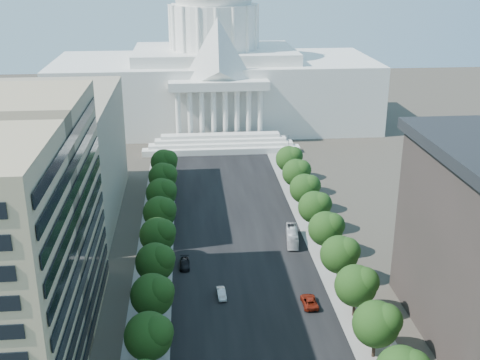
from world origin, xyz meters
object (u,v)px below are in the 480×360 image
object	(u,v)px
car_red	(309,301)
city_bus	(292,236)
car_dark_b	(185,264)
car_silver	(221,293)

from	to	relation	value
car_red	city_bus	xyz separation A→B (m)	(1.36, 26.65, 0.64)
car_dark_b	city_bus	size ratio (longest dim) A/B	0.50
city_bus	car_silver	bearing A→B (deg)	-120.90
car_silver	car_red	distance (m)	16.77
car_silver	car_dark_b	size ratio (longest dim) A/B	0.88
car_red	car_dark_b	world-z (taller)	car_red
car_silver	car_dark_b	xyz separation A→B (m)	(-6.95, 12.49, -0.00)
car_silver	car_dark_b	distance (m)	14.30
car_silver	city_bus	bearing A→B (deg)	47.75
car_silver	car_dark_b	world-z (taller)	car_silver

